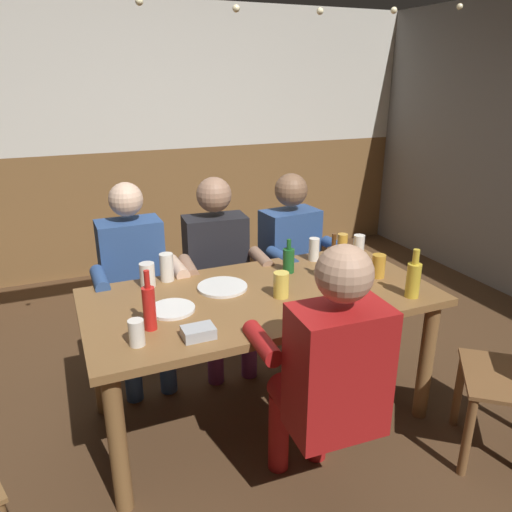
# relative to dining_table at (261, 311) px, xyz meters

# --- Properties ---
(ground_plane) EXTENTS (6.34, 6.34, 0.00)m
(ground_plane) POSITION_rel_dining_table_xyz_m (0.00, 0.09, -0.65)
(ground_plane) COLOR #4C331E
(back_wall_upper) EXTENTS (5.28, 0.12, 1.29)m
(back_wall_upper) POSITION_rel_dining_table_xyz_m (0.00, 2.58, 1.16)
(back_wall_upper) COLOR silver
(back_wall_wainscot) EXTENTS (5.28, 0.12, 1.16)m
(back_wall_wainscot) POSITION_rel_dining_table_xyz_m (0.00, 2.58, -0.07)
(back_wall_wainscot) COLOR brown
(back_wall_wainscot) RESTS_ON ground_plane
(dining_table) EXTENTS (1.81, 0.90, 0.75)m
(dining_table) POSITION_rel_dining_table_xyz_m (0.00, 0.00, 0.00)
(dining_table) COLOR brown
(dining_table) RESTS_ON ground_plane
(person_0) EXTENTS (0.52, 0.51, 1.24)m
(person_0) POSITION_rel_dining_table_xyz_m (-0.54, 0.68, 0.03)
(person_0) COLOR #2D4C84
(person_0) RESTS_ON ground_plane
(person_1) EXTENTS (0.56, 0.55, 1.22)m
(person_1) POSITION_rel_dining_table_xyz_m (-0.01, 0.67, 0.03)
(person_1) COLOR black
(person_1) RESTS_ON ground_plane
(person_2) EXTENTS (0.55, 0.56, 1.21)m
(person_2) POSITION_rel_dining_table_xyz_m (0.55, 0.68, 0.02)
(person_2) COLOR #2D4C84
(person_2) RESTS_ON ground_plane
(person_3) EXTENTS (0.53, 0.54, 1.25)m
(person_3) POSITION_rel_dining_table_xyz_m (0.00, -0.69, 0.05)
(person_3) COLOR #AD1919
(person_3) RESTS_ON ground_plane
(condiment_caddy) EXTENTS (0.14, 0.10, 0.05)m
(condiment_caddy) POSITION_rel_dining_table_xyz_m (-0.43, -0.31, 0.13)
(condiment_caddy) COLOR #B2B7BC
(condiment_caddy) RESTS_ON dining_table
(plate_0) EXTENTS (0.27, 0.27, 0.01)m
(plate_0) POSITION_rel_dining_table_xyz_m (-0.16, 0.14, 0.11)
(plate_0) COLOR white
(plate_0) RESTS_ON dining_table
(plate_1) EXTENTS (0.22, 0.22, 0.01)m
(plate_1) POSITION_rel_dining_table_xyz_m (-0.48, -0.01, 0.11)
(plate_1) COLOR white
(plate_1) RESTS_ON dining_table
(bottle_0) EXTENTS (0.07, 0.07, 0.27)m
(bottle_0) POSITION_rel_dining_table_xyz_m (0.43, 0.00, 0.20)
(bottle_0) COLOR #593314
(bottle_0) RESTS_ON dining_table
(bottle_1) EXTENTS (0.07, 0.07, 0.26)m
(bottle_1) POSITION_rel_dining_table_xyz_m (0.70, -0.33, 0.20)
(bottle_1) COLOR gold
(bottle_1) RESTS_ON dining_table
(bottle_2) EXTENTS (0.06, 0.06, 0.28)m
(bottle_2) POSITION_rel_dining_table_xyz_m (-0.61, -0.15, 0.21)
(bottle_2) COLOR red
(bottle_2) RESTS_ON dining_table
(bottle_3) EXTENTS (0.07, 0.07, 0.20)m
(bottle_3) POSITION_rel_dining_table_xyz_m (0.26, 0.21, 0.18)
(bottle_3) COLOR #195923
(bottle_3) RESTS_ON dining_table
(pint_glass_0) EXTENTS (0.07, 0.07, 0.11)m
(pint_glass_0) POSITION_rel_dining_table_xyz_m (0.83, 0.34, 0.16)
(pint_glass_0) COLOR white
(pint_glass_0) RESTS_ON dining_table
(pint_glass_1) EXTENTS (0.07, 0.07, 0.12)m
(pint_glass_1) POSITION_rel_dining_table_xyz_m (-0.69, -0.27, 0.16)
(pint_glass_1) COLOR white
(pint_glass_1) RESTS_ON dining_table
(pint_glass_2) EXTENTS (0.08, 0.08, 0.13)m
(pint_glass_2) POSITION_rel_dining_table_xyz_m (-0.52, 0.33, 0.17)
(pint_glass_2) COLOR white
(pint_glass_2) RESTS_ON dining_table
(pint_glass_3) EXTENTS (0.07, 0.07, 0.12)m
(pint_glass_3) POSITION_rel_dining_table_xyz_m (0.73, 0.39, 0.16)
(pint_glass_3) COLOR gold
(pint_glass_3) RESTS_ON dining_table
(pint_glass_4) EXTENTS (0.08, 0.08, 0.16)m
(pint_glass_4) POSITION_rel_dining_table_xyz_m (-0.41, 0.37, 0.18)
(pint_glass_4) COLOR white
(pint_glass_4) RESTS_ON dining_table
(pint_glass_5) EXTENTS (0.08, 0.08, 0.13)m
(pint_glass_5) POSITION_rel_dining_table_xyz_m (0.70, -0.05, 0.17)
(pint_glass_5) COLOR gold
(pint_glass_5) RESTS_ON dining_table
(pint_glass_6) EXTENTS (0.06, 0.06, 0.14)m
(pint_glass_6) POSITION_rel_dining_table_xyz_m (0.49, 0.33, 0.17)
(pint_glass_6) COLOR white
(pint_glass_6) RESTS_ON dining_table
(pint_glass_7) EXTENTS (0.08, 0.08, 0.13)m
(pint_glass_7) POSITION_rel_dining_table_xyz_m (0.08, -0.07, 0.17)
(pint_glass_7) COLOR #E5C64C
(pint_glass_7) RESTS_ON dining_table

